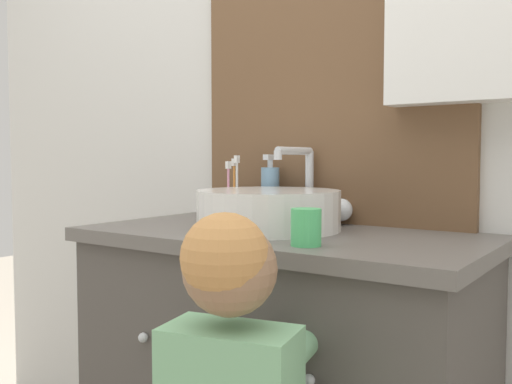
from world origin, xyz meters
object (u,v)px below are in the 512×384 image
(drinking_cup, at_px, (306,227))
(sink_basin, at_px, (270,209))
(soap_dispenser, at_px, (270,193))
(toothbrush_holder, at_px, (233,204))

(drinking_cup, bearing_deg, sink_basin, 139.41)
(soap_dispenser, height_order, drinking_cup, soap_dispenser)
(sink_basin, height_order, soap_dispenser, sink_basin)
(toothbrush_holder, distance_m, soap_dispenser, 0.12)
(sink_basin, distance_m, toothbrush_holder, 0.25)
(toothbrush_holder, relative_size, drinking_cup, 2.44)
(sink_basin, bearing_deg, toothbrush_holder, 149.47)
(soap_dispenser, relative_size, drinking_cup, 2.48)
(toothbrush_holder, bearing_deg, sink_basin, -30.53)
(soap_dispenser, bearing_deg, sink_basin, -56.14)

